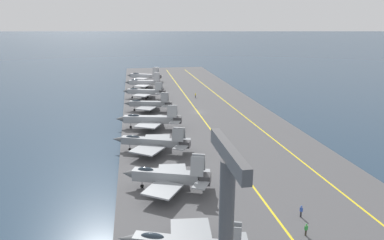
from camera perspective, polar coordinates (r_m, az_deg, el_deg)
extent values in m
plane|color=#23384C|center=(106.33, 0.97, 1.11)|extent=(2000.00, 2000.00, 0.00)
cube|color=#4C4C4F|center=(106.28, 0.97, 1.22)|extent=(216.32, 45.72, 0.40)
cube|color=yellow|center=(109.21, 7.47, 1.60)|extent=(194.66, 4.12, 0.01)
cube|color=yellow|center=(106.23, 0.97, 1.33)|extent=(194.68, 0.36, 0.01)
cone|color=#5B5E60|center=(43.67, -10.84, -18.94)|extent=(2.18, 2.57, 1.53)
ellipsoid|color=#232D38|center=(42.34, -6.61, -18.72)|extent=(1.78, 2.95, 0.88)
cube|color=gray|center=(45.17, -0.20, -18.10)|extent=(6.02, 5.52, 0.28)
cube|color=gray|center=(39.57, 6.52, -19.08)|extent=(1.53, 2.34, 2.63)
cube|color=gray|center=(40.96, 6.67, -17.73)|extent=(1.53, 2.34, 2.63)
cube|color=gray|center=(43.27, 7.78, -19.15)|extent=(3.13, 2.63, 0.20)
cube|color=gray|center=(57.54, -4.43, -9.30)|extent=(5.36, 11.11, 1.83)
cone|color=#5B5E60|center=(59.30, -10.58, -8.74)|extent=(2.33, 2.56, 1.74)
cube|color=#38383A|center=(56.46, 2.21, -9.79)|extent=(2.58, 2.39, 1.55)
ellipsoid|color=#232D38|center=(58.02, -7.73, -8.24)|extent=(1.83, 2.89, 1.01)
cube|color=gray|center=(54.63, -4.91, -11.47)|extent=(7.08, 6.93, 0.28)
cube|color=gray|center=(60.87, -3.28, -8.42)|extent=(5.72, 5.26, 0.28)
cube|color=gray|center=(54.69, 0.85, -7.77)|extent=(1.60, 2.30, 3.14)
cube|color=gray|center=(56.43, 1.14, -7.00)|extent=(1.60, 2.30, 3.14)
cube|color=gray|center=(54.46, 1.42, -10.81)|extent=(3.47, 3.20, 0.20)
cube|color=gray|center=(58.59, 2.05, -8.78)|extent=(3.10, 2.52, 0.20)
cylinder|color=#B2B2B7|center=(59.32, -8.34, -10.43)|extent=(0.16, 0.16, 1.54)
cylinder|color=black|center=(59.53, -8.32, -10.83)|extent=(0.40, 0.64, 0.60)
cylinder|color=#B2B2B7|center=(56.94, -3.57, -11.46)|extent=(0.16, 0.16, 1.54)
cylinder|color=black|center=(57.16, -3.56, -11.88)|extent=(0.40, 0.64, 0.60)
cylinder|color=#B2B2B7|center=(59.17, -3.02, -10.34)|extent=(0.16, 0.16, 1.54)
cylinder|color=black|center=(59.38, -3.01, -10.74)|extent=(0.40, 0.64, 0.60)
cube|color=gray|center=(73.76, -6.95, -3.59)|extent=(6.08, 12.52, 1.56)
cone|color=#5B5E60|center=(76.34, -12.28, -3.17)|extent=(2.26, 2.80, 1.48)
cube|color=#38383A|center=(71.83, -1.14, -4.02)|extent=(2.42, 2.59, 1.33)
ellipsoid|color=#232D38|center=(74.79, -9.81, -2.83)|extent=(1.92, 3.22, 0.86)
cube|color=gray|center=(70.72, -7.48, -4.93)|extent=(7.61, 7.65, 0.28)
cube|color=gray|center=(76.93, -5.83, -3.12)|extent=(6.05, 6.17, 0.28)
cube|color=gray|center=(70.68, -2.40, -2.56)|extent=(1.66, 2.57, 2.63)
cube|color=gray|center=(72.19, -2.09, -2.15)|extent=(1.66, 2.57, 2.63)
cube|color=gray|center=(69.95, -1.95, -4.59)|extent=(3.65, 3.52, 0.20)
cube|color=gray|center=(73.94, -1.17, -3.42)|extent=(3.22, 2.92, 0.20)
cylinder|color=#B2B2B7|center=(75.87, -10.34, -4.45)|extent=(0.16, 0.16, 1.60)
cylinder|color=black|center=(76.05, -10.32, -4.80)|extent=(0.42, 0.64, 0.60)
cylinder|color=#B2B2B7|center=(72.96, -6.20, -5.12)|extent=(0.16, 0.16, 1.60)
cylinder|color=black|center=(73.14, -6.19, -5.48)|extent=(0.42, 0.64, 0.60)
cylinder|color=#B2B2B7|center=(74.90, -5.70, -4.53)|extent=(0.16, 0.16, 1.60)
cylinder|color=black|center=(75.08, -5.69, -4.89)|extent=(0.42, 0.64, 0.60)
cube|color=#93999E|center=(90.18, -7.27, 0.11)|extent=(4.60, 13.01, 1.80)
cone|color=#5B5E60|center=(91.79, -11.89, 0.17)|extent=(2.21, 2.76, 1.71)
cube|color=#38383A|center=(89.16, -2.40, 0.04)|extent=(2.48, 2.50, 1.53)
ellipsoid|color=#232D38|center=(90.72, -9.73, 0.66)|extent=(1.66, 3.29, 0.99)
cube|color=#93999E|center=(87.15, -7.35, -0.87)|extent=(6.80, 7.15, 0.28)
cube|color=#93999E|center=(93.39, -6.65, 0.31)|extent=(4.92, 5.70, 0.28)
cube|color=#93999E|center=(87.77, -3.38, 1.35)|extent=(1.41, 2.58, 2.86)
cube|color=#93999E|center=(89.59, -3.26, 1.66)|extent=(1.41, 2.58, 2.86)
cube|color=#93999E|center=(87.01, -2.88, -0.38)|extent=(3.53, 3.34, 0.20)
cube|color=#93999E|center=(91.41, -2.60, 0.44)|extent=(2.91, 2.57, 0.20)
cylinder|color=#B2B2B7|center=(91.61, -10.19, -0.86)|extent=(0.16, 0.16, 1.54)
cylinder|color=black|center=(91.74, -10.18, -1.14)|extent=(0.35, 0.63, 0.60)
cylinder|color=#B2B2B7|center=(89.24, -6.54, -1.16)|extent=(0.16, 0.16, 1.54)
cylinder|color=black|center=(89.38, -6.53, -1.45)|extent=(0.35, 0.63, 0.60)
cylinder|color=#B2B2B7|center=(91.62, -6.29, -0.69)|extent=(0.16, 0.16, 1.54)
cylinder|color=black|center=(91.76, -6.28, -0.97)|extent=(0.35, 0.63, 0.60)
cube|color=gray|center=(107.96, -7.45, 2.70)|extent=(4.51, 11.41, 1.62)
cone|color=#5B5E60|center=(109.58, -10.83, 2.75)|extent=(2.04, 2.48, 1.54)
cube|color=#38383A|center=(106.70, -3.89, 2.64)|extent=(2.27, 2.26, 1.37)
ellipsoid|color=#232D38|center=(108.59, -9.24, 3.12)|extent=(1.58, 2.90, 0.89)
cube|color=gray|center=(104.85, -7.62, 2.00)|extent=(6.80, 6.75, 0.28)
cube|color=gray|center=(111.16, -6.87, 2.83)|extent=(5.13, 5.01, 0.28)
cube|color=gray|center=(105.59, -4.65, 3.71)|extent=(1.40, 2.31, 2.77)
cube|color=gray|center=(107.23, -4.50, 3.91)|extent=(1.40, 2.31, 2.77)
cube|color=gray|center=(104.66, -4.33, 2.37)|extent=(3.45, 3.13, 0.20)
cube|color=gray|center=(108.89, -3.95, 2.92)|extent=(2.98, 2.39, 0.20)
cylinder|color=#B2B2B7|center=(109.32, -9.58, 1.93)|extent=(0.16, 0.16, 1.52)
cylinder|color=black|center=(109.43, -9.57, 1.70)|extent=(0.37, 0.64, 0.60)
cylinder|color=#B2B2B7|center=(107.02, -6.94, 1.74)|extent=(0.16, 0.16, 1.52)
cylinder|color=black|center=(107.13, -6.93, 1.50)|extent=(0.37, 0.64, 0.60)
cylinder|color=#B2B2B7|center=(109.16, -6.70, 2.03)|extent=(0.16, 0.16, 1.52)
cylinder|color=black|center=(109.27, -6.69, 1.80)|extent=(0.37, 0.64, 0.60)
cube|color=#93999E|center=(126.07, -8.07, 4.70)|extent=(5.36, 11.80, 1.69)
cone|color=#5B5E60|center=(128.20, -11.04, 4.75)|extent=(2.24, 2.64, 1.61)
cube|color=#38383A|center=(124.25, -4.94, 4.64)|extent=(2.46, 2.44, 1.44)
ellipsoid|color=#232D38|center=(126.99, -9.65, 5.09)|extent=(1.80, 3.03, 0.93)
cube|color=#93999E|center=(122.91, -8.33, 4.14)|extent=(7.01, 7.04, 0.28)
cube|color=#93999E|center=(129.24, -7.47, 4.75)|extent=(5.42, 5.51, 0.28)
cube|color=#93999E|center=(123.28, -5.65, 5.59)|extent=(1.54, 2.41, 2.76)
cube|color=#93999E|center=(124.98, -5.45, 5.74)|extent=(1.54, 2.41, 2.76)
cube|color=#93999E|center=(122.23, -5.41, 4.43)|extent=(3.53, 3.31, 0.20)
cube|color=#93999E|center=(126.51, -4.92, 4.84)|extent=(3.10, 2.63, 0.20)
cylinder|color=#B2B2B7|center=(127.73, -9.95, 4.00)|extent=(0.16, 0.16, 1.67)
cylinder|color=black|center=(127.84, -9.93, 3.76)|extent=(0.40, 0.64, 0.60)
cylinder|color=#B2B2B7|center=(124.96, -7.67, 3.83)|extent=(0.16, 0.16, 1.67)
cylinder|color=black|center=(125.08, -7.66, 3.59)|extent=(0.40, 0.64, 0.60)
cylinder|color=#B2B2B7|center=(127.19, -7.37, 4.05)|extent=(0.16, 0.16, 1.67)
cylinder|color=black|center=(127.30, -7.36, 3.82)|extent=(0.40, 0.64, 0.60)
cube|color=#A8AAAF|center=(145.26, -8.14, 6.20)|extent=(4.74, 11.89, 1.86)
cone|color=#5B5E60|center=(146.91, -10.76, 6.19)|extent=(2.26, 2.60, 1.76)
cube|color=#38383A|center=(143.88, -5.40, 6.19)|extent=(2.54, 2.39, 1.58)
ellipsoid|color=#232D38|center=(145.94, -9.54, 6.53)|extent=(1.70, 3.03, 1.02)
cube|color=#A8AAAF|center=(141.68, -8.30, 5.69)|extent=(7.38, 7.17, 0.28)
cube|color=#A8AAAF|center=(148.87, -7.67, 6.22)|extent=(5.66, 5.15, 0.28)
cube|color=#A8AAAF|center=(142.74, -6.00, 7.15)|extent=(1.53, 2.41, 3.29)
cube|color=#A8AAAF|center=(144.63, -5.86, 7.27)|extent=(1.53, 2.41, 3.29)
cube|color=#A8AAAF|center=(141.71, -5.75, 6.03)|extent=(3.47, 3.19, 0.20)
cube|color=#A8AAAF|center=(146.22, -5.42, 6.35)|extent=(2.97, 2.44, 0.20)
cylinder|color=#B2B2B7|center=(146.58, -9.79, 5.53)|extent=(0.16, 0.16, 1.58)
cylinder|color=black|center=(146.67, -9.78, 5.34)|extent=(0.36, 0.64, 0.60)
cylinder|color=#B2B2B7|center=(144.05, -7.76, 5.43)|extent=(0.16, 0.16, 1.58)
cylinder|color=black|center=(144.14, -7.75, 5.24)|extent=(0.36, 0.64, 0.60)
cylinder|color=#B2B2B7|center=(146.55, -7.54, 5.62)|extent=(0.16, 0.16, 1.58)
cylinder|color=black|center=(146.64, -7.54, 5.43)|extent=(0.36, 0.64, 0.60)
cube|color=#A8AAAF|center=(162.24, -8.07, 7.28)|extent=(7.08, 12.26, 1.87)
cone|color=#5B5E60|center=(165.27, -10.44, 7.33)|extent=(2.63, 2.93, 1.78)
cube|color=#38383A|center=(159.42, -5.57, 7.21)|extent=(2.82, 2.78, 1.59)
ellipsoid|color=#232D38|center=(163.66, -9.34, 7.61)|extent=(2.24, 3.23, 1.03)
cube|color=#A8AAAF|center=(159.18, -8.39, 6.87)|extent=(7.12, 7.23, 0.28)
cube|color=#A8AAAF|center=(165.16, -7.48, 7.24)|extent=(5.69, 6.29, 0.28)
cube|color=#A8AAAF|center=(158.63, -6.18, 8.09)|extent=(1.92, 2.59, 3.27)
cube|color=#A8AAAF|center=(160.45, -5.93, 8.19)|extent=(1.92, 2.59, 3.27)
cube|color=#A8AAAF|center=(157.46, -6.04, 7.08)|extent=(3.67, 3.57, 0.20)
cube|color=#A8AAAF|center=(161.76, -5.44, 7.34)|extent=(3.33, 3.05, 0.20)
cylinder|color=#B2B2B7|center=(164.42, -9.57, 6.70)|extent=(0.16, 0.16, 1.71)
cylinder|color=black|center=(164.51, -9.56, 6.50)|extent=(0.45, 0.64, 0.60)
cylinder|color=#B2B2B7|center=(160.83, -7.81, 6.56)|extent=(0.16, 0.16, 1.71)
cylinder|color=black|center=(160.92, -7.80, 6.37)|extent=(0.45, 0.64, 0.60)
cylinder|color=#B2B2B7|center=(163.21, -7.45, 6.71)|extent=(0.16, 0.16, 1.71)
cylinder|color=black|center=(163.30, -7.44, 6.52)|extent=(0.45, 0.64, 0.60)
cylinder|color=#383328|center=(49.57, 18.42, -17.38)|extent=(0.24, 0.24, 0.84)
cube|color=green|center=(49.19, 18.50, -16.68)|extent=(0.36, 0.44, 0.58)
sphere|color=tan|center=(48.97, 18.55, -16.27)|extent=(0.22, 0.22, 0.22)
sphere|color=green|center=(48.94, 18.55, -16.21)|extent=(0.24, 0.24, 0.24)
cylinder|color=#232328|center=(53.32, 17.68, -14.72)|extent=(0.24, 0.24, 0.89)
cube|color=#284CB2|center=(52.95, 17.75, -14.02)|extent=(0.42, 0.33, 0.61)
sphere|color=#9E7051|center=(52.74, 17.79, -13.61)|extent=(0.22, 0.22, 0.22)
sphere|color=#284CB2|center=(52.71, 17.80, -13.55)|extent=(0.24, 0.24, 0.24)
cylinder|color=#232328|center=(126.53, 0.57, 3.95)|extent=(0.24, 0.24, 0.92)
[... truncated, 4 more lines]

